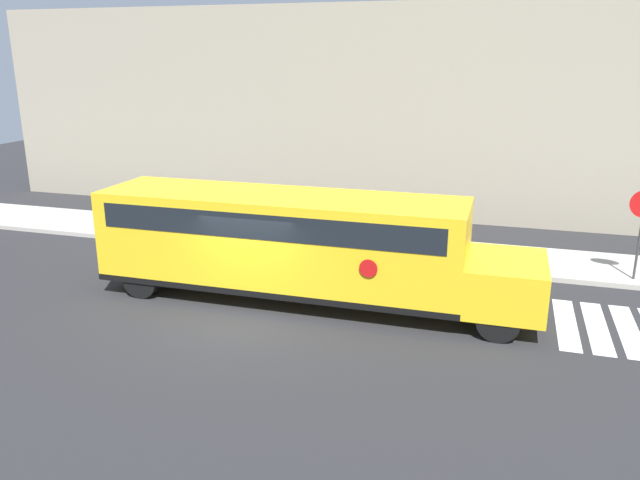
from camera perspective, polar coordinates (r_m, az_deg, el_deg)
ground_plane at (r=15.93m, az=-7.08°, el=-7.09°), size 60.00×60.00×0.00m
sidewalk_strip at (r=21.63m, az=-0.15°, el=-0.31°), size 44.00×3.00×0.15m
building_backdrop at (r=27.06m, az=3.96°, el=11.85°), size 32.00×4.00×8.28m
school_bus at (r=16.45m, az=-2.30°, el=-0.04°), size 11.60×2.57×2.86m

